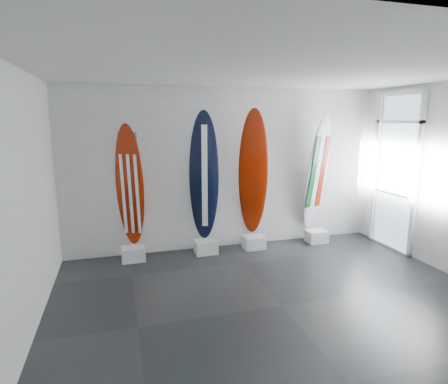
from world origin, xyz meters
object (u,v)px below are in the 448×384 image
object	(u,v)px
surfboard_navy	(204,177)
surfboard_usa	(130,186)
surfboard_swiss	(253,173)
surfboard_italy	(317,173)

from	to	relation	value
surfboard_navy	surfboard_usa	bearing A→B (deg)	-168.86
surfboard_swiss	surfboard_italy	world-z (taller)	surfboard_swiss
surfboard_swiss	surfboard_italy	distance (m)	1.33
surfboard_usa	surfboard_navy	size ratio (longest dim) A/B	0.91
surfboard_navy	surfboard_italy	xyz separation A→B (m)	(2.26, 0.00, -0.02)
surfboard_italy	surfboard_navy	bearing A→B (deg)	163.21
surfboard_swiss	surfboard_usa	bearing A→B (deg)	-161.81
surfboard_usa	surfboard_italy	bearing A→B (deg)	19.69
surfboard_usa	surfboard_italy	distance (m)	3.56
surfboard_italy	surfboard_usa	bearing A→B (deg)	163.21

